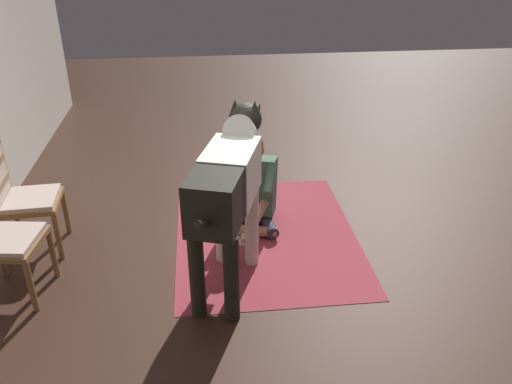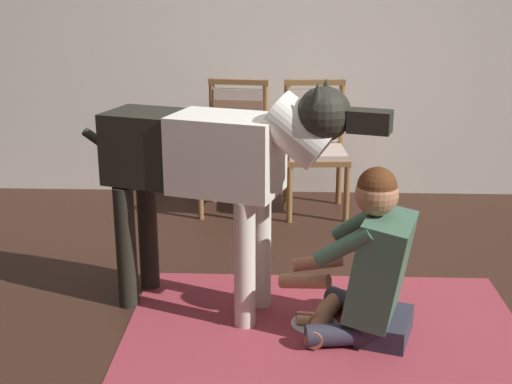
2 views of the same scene
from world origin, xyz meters
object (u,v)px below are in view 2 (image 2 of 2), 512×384
object	(u,v)px
dining_chair_right_of_pair	(315,140)
person_sitting_on_floor	(370,268)
dining_chair_left_of_pair	(236,140)
hot_dog_on_plate	(315,321)
large_dog	(216,161)

from	to	relation	value
dining_chair_right_of_pair	person_sitting_on_floor	size ratio (longest dim) A/B	1.12
dining_chair_left_of_pair	hot_dog_on_plate	size ratio (longest dim) A/B	3.98
person_sitting_on_floor	large_dog	xyz separation A→B (m)	(-0.78, 0.25, 0.47)
dining_chair_right_of_pair	person_sitting_on_floor	world-z (taller)	dining_chair_right_of_pair
dining_chair_left_of_pair	person_sitting_on_floor	size ratio (longest dim) A/B	1.12
dining_chair_right_of_pair	large_dog	world-z (taller)	large_dog
dining_chair_left_of_pair	large_dog	distance (m)	1.72
person_sitting_on_floor	large_dog	bearing A→B (deg)	162.35
person_sitting_on_floor	hot_dog_on_plate	bearing A→B (deg)	162.35
dining_chair_left_of_pair	hot_dog_on_plate	distance (m)	2.01
person_sitting_on_floor	large_dog	world-z (taller)	large_dog
dining_chair_left_of_pair	large_dog	xyz separation A→B (m)	(0.01, -1.70, 0.29)
dining_chair_right_of_pair	large_dog	size ratio (longest dim) A/B	0.61
dining_chair_left_of_pair	dining_chair_right_of_pair	world-z (taller)	same
person_sitting_on_floor	hot_dog_on_plate	distance (m)	0.43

